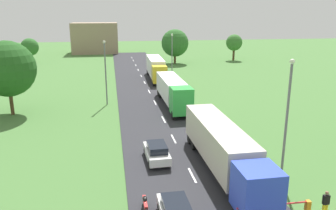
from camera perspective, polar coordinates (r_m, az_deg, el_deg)
The scene contains 17 objects.
road at distance 38.16m, azimuth -0.60°, elevation -2.80°, with size 10.00×140.00×0.06m, color #2B2B30.
lane_marking_centre at distance 35.80m, azimuth 0.03°, elevation -3.98°, with size 0.16×122.63×0.01m.
truck_lead at distance 25.90m, azimuth 9.27°, elevation -7.08°, with size 2.55×14.39×3.53m.
truck_second at distance 44.15m, azimuth 0.83°, elevation 2.49°, with size 2.51×13.34×3.58m.
truck_third at distance 62.60m, azimuth -2.07°, elevation 6.39°, with size 2.86×13.73×3.79m.
car_second at distance 27.92m, azimuth -1.91°, elevation -7.95°, with size 1.85×4.03×1.55m.
motorcycle_courier at distance 21.59m, azimuth -3.89°, elevation -16.40°, with size 0.28×1.94×0.91m.
barrier_gate at distance 22.30m, azimuth 20.77°, elevation -15.89°, with size 4.64×0.28×1.05m.
person_second at distance 23.07m, azimuth 25.12°, elevation -14.80°, with size 0.38×0.22×1.65m.
lamppost_lead at distance 24.97m, azimuth 19.49°, elevation -1.72°, with size 0.36×0.36×8.92m.
lamppost_second at distance 45.03m, azimuth -10.53°, elevation 5.89°, with size 0.36×0.36×8.50m.
lamppost_third at distance 65.82m, azimuth 0.69°, elevation 8.84°, with size 0.36×0.36×8.05m.
tree_birch at distance 43.96m, azimuth -25.56°, elevation 5.55°, with size 6.59×6.59×8.88m.
tree_maple at distance 82.43m, azimuth 1.18°, elevation 10.44°, with size 6.52×6.52×8.20m.
tree_pine at distance 89.90m, azimuth 11.13°, elevation 10.30°, with size 4.17×4.17×6.64m.
tree_lime at distance 90.17m, azimuth -22.36°, elevation 9.05°, with size 4.28×4.28×6.01m.
distant_building at distance 108.11m, azimuth -12.24°, elevation 11.04°, with size 13.62×10.91×9.07m, color #9E846B.
Camera 1 is at (-5.66, -11.33, 11.87)m, focal length 36.02 mm.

